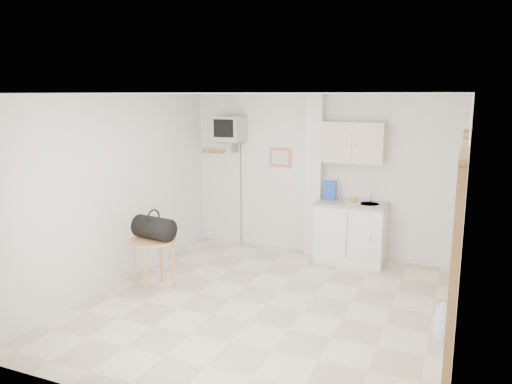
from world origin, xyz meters
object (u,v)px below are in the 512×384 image
at_px(crt_television, 229,130).
at_px(round_table, 153,246).
at_px(duffel_bag, 154,228).
at_px(water_bottle, 441,322).

distance_m(crt_television, round_table, 2.50).
bearing_deg(round_table, duffel_bag, 16.76).
height_order(crt_television, duffel_bag, crt_television).
height_order(crt_television, water_bottle, crt_television).
bearing_deg(duffel_bag, round_table, -154.07).
distance_m(duffel_bag, water_bottle, 3.56).
height_order(round_table, duffel_bag, duffel_bag).
height_order(round_table, water_bottle, round_table).
bearing_deg(round_table, crt_television, 87.41).
relative_size(crt_television, round_table, 3.22).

